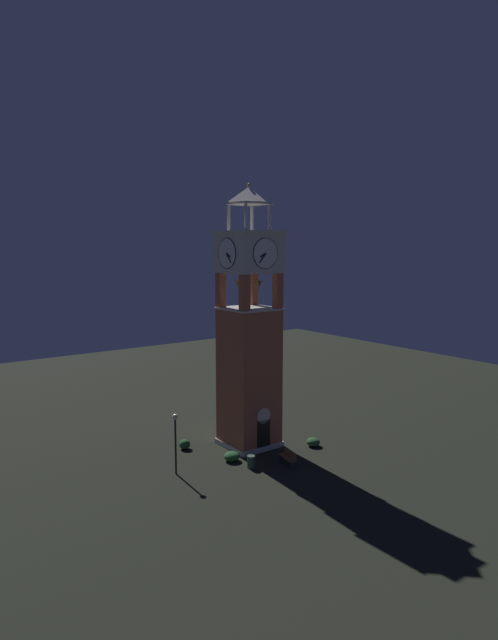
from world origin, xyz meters
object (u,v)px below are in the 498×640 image
at_px(lamp_post, 175,433).
at_px(trash_bin, 251,462).
at_px(clock_tower, 249,341).
at_px(park_bench, 288,457).

relative_size(lamp_post, trash_bin, 4.84).
relative_size(clock_tower, trash_bin, 22.92).
relative_size(park_bench, trash_bin, 2.07).
bearing_deg(clock_tower, trash_bin, -124.64).
bearing_deg(trash_bin, lamp_post, 155.35).
bearing_deg(clock_tower, park_bench, -90.97).
height_order(park_bench, trash_bin, park_bench).
xyz_separation_m(clock_tower, lamp_post, (-6.73, -1.44, -4.88)).
bearing_deg(park_bench, clock_tower, 89.03).
distance_m(clock_tower, park_bench, 8.35).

